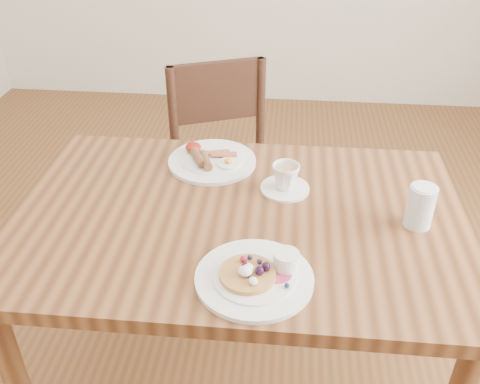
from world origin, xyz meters
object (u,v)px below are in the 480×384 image
at_px(teacup_saucer, 285,179).
at_px(water_glass, 420,206).
at_px(dining_table, 240,243).
at_px(breakfast_plate, 211,160).
at_px(pancake_plate, 257,275).
at_px(chair_far, 226,167).

relative_size(teacup_saucer, water_glass, 1.22).
bearing_deg(dining_table, breakfast_plate, 114.11).
bearing_deg(dining_table, teacup_saucer, 48.49).
xyz_separation_m(pancake_plate, breakfast_plate, (-0.18, 0.51, -0.00)).
height_order(dining_table, teacup_saucer, teacup_saucer).
bearing_deg(pancake_plate, breakfast_plate, 109.27).
bearing_deg(teacup_saucer, dining_table, -131.51).
relative_size(dining_table, chair_far, 1.36).
relative_size(dining_table, pancake_plate, 4.44).
relative_size(chair_far, teacup_saucer, 6.29).
xyz_separation_m(chair_far, teacup_saucer, (0.24, -0.54, 0.29)).
bearing_deg(chair_far, dining_table, 78.73).
xyz_separation_m(dining_table, chair_far, (-0.12, 0.67, -0.16)).
height_order(pancake_plate, teacup_saucer, teacup_saucer).
relative_size(dining_table, breakfast_plate, 4.44).
height_order(chair_far, pancake_plate, chair_far).
bearing_deg(chair_far, water_glass, 109.35).
distance_m(chair_far, breakfast_plate, 0.49).
relative_size(pancake_plate, breakfast_plate, 1.00).
distance_m(dining_table, chair_far, 0.70).
xyz_separation_m(dining_table, water_glass, (0.46, -0.00, 0.16)).
height_order(dining_table, water_glass, water_glass).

